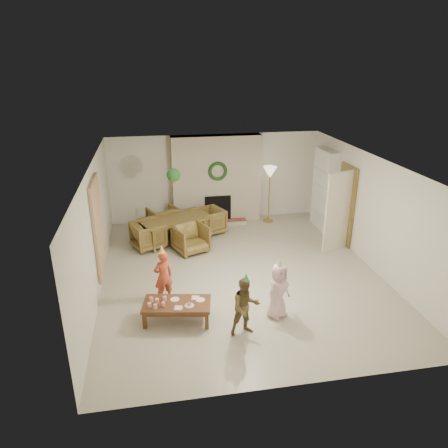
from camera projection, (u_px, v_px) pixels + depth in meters
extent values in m
plane|color=#B7B29E|center=(240.00, 273.00, 9.36)|extent=(7.00, 7.00, 0.00)
plane|color=white|center=(242.00, 163.00, 8.43)|extent=(7.00, 7.00, 0.00)
plane|color=silver|center=(215.00, 178.00, 12.09)|extent=(7.00, 0.00, 7.00)
plane|color=silver|center=(296.00, 314.00, 5.69)|extent=(7.00, 0.00, 7.00)
plane|color=silver|center=(95.00, 231.00, 8.40)|extent=(0.00, 7.00, 7.00)
plane|color=silver|center=(372.00, 213.00, 9.38)|extent=(0.00, 7.00, 7.00)
cube|color=#5C1F18|center=(216.00, 180.00, 11.91)|extent=(2.50, 0.40, 2.50)
cube|color=maroon|center=(219.00, 223.00, 12.03)|extent=(1.60, 0.30, 0.12)
cube|color=black|center=(218.00, 208.00, 12.04)|extent=(0.75, 0.12, 0.75)
torus|color=#163B16|center=(218.00, 171.00, 11.59)|extent=(0.54, 0.10, 0.54)
cylinder|color=gold|center=(268.00, 220.00, 12.33)|extent=(0.30, 0.30, 0.03)
cylinder|color=gold|center=(269.00, 196.00, 12.06)|extent=(0.03, 0.03, 1.47)
cone|color=beige|center=(270.00, 172.00, 11.80)|extent=(0.39, 0.39, 0.33)
cube|color=white|center=(324.00, 190.00, 11.51)|extent=(0.30, 1.00, 2.20)
cube|color=white|center=(322.00, 212.00, 11.75)|extent=(0.30, 0.92, 0.03)
cube|color=white|center=(323.00, 198.00, 11.60)|extent=(0.30, 0.92, 0.03)
cube|color=white|center=(324.00, 184.00, 11.46)|extent=(0.30, 0.92, 0.03)
cube|color=white|center=(325.00, 170.00, 11.31)|extent=(0.30, 0.92, 0.03)
cube|color=maroon|center=(324.00, 209.00, 11.56)|extent=(0.20, 0.40, 0.24)
cube|color=navy|center=(322.00, 193.00, 11.59)|extent=(0.20, 0.44, 0.24)
cube|color=gold|center=(325.00, 181.00, 11.31)|extent=(0.20, 0.36, 0.22)
cube|color=brown|center=(346.00, 205.00, 10.56)|extent=(0.05, 0.86, 2.04)
cube|color=beige|center=(338.00, 212.00, 10.16)|extent=(0.77, 0.32, 2.00)
cube|color=#C5B58B|center=(98.00, 227.00, 8.59)|extent=(0.06, 1.20, 2.00)
imported|color=brown|center=(176.00, 230.00, 10.91)|extent=(2.02, 1.60, 0.63)
imported|color=brown|center=(191.00, 239.00, 10.29)|extent=(0.97, 0.99, 0.69)
imported|color=brown|center=(163.00, 219.00, 11.51)|extent=(0.97, 0.99, 0.69)
imported|color=brown|center=(148.00, 235.00, 10.50)|extent=(0.99, 0.97, 0.69)
imported|color=brown|center=(209.00, 221.00, 11.39)|extent=(0.99, 0.97, 0.69)
cylinder|color=tan|center=(173.00, 165.00, 9.72)|extent=(0.01, 0.01, 0.70)
cylinder|color=#A35934|center=(174.00, 180.00, 9.85)|extent=(0.16, 0.16, 0.12)
sphere|color=#16441A|center=(174.00, 175.00, 9.80)|extent=(0.32, 0.32, 0.32)
cube|color=brown|center=(177.00, 304.00, 7.57)|extent=(1.30, 0.81, 0.06)
cube|color=brown|center=(177.00, 307.00, 7.59)|extent=(1.19, 0.70, 0.07)
cube|color=brown|center=(145.00, 321.00, 7.41)|extent=(0.08, 0.08, 0.32)
cube|color=brown|center=(207.00, 321.00, 7.40)|extent=(0.08, 0.08, 0.32)
cube|color=brown|center=(149.00, 305.00, 7.87)|extent=(0.08, 0.08, 0.32)
cube|color=brown|center=(208.00, 305.00, 7.86)|extent=(0.08, 0.08, 0.32)
cylinder|color=white|center=(149.00, 305.00, 7.41)|extent=(0.08, 0.08, 0.08)
cylinder|color=white|center=(151.00, 299.00, 7.58)|extent=(0.08, 0.08, 0.08)
cylinder|color=white|center=(155.00, 306.00, 7.37)|extent=(0.08, 0.08, 0.08)
cylinder|color=white|center=(157.00, 301.00, 7.54)|extent=(0.08, 0.08, 0.08)
cylinder|color=white|center=(163.00, 304.00, 7.44)|extent=(0.08, 0.08, 0.08)
cylinder|color=white|center=(165.00, 298.00, 7.61)|extent=(0.08, 0.08, 0.08)
cylinder|color=white|center=(175.00, 299.00, 7.66)|extent=(0.20, 0.20, 0.01)
cylinder|color=white|center=(189.00, 305.00, 7.47)|extent=(0.20, 0.20, 0.01)
cylinder|color=white|center=(200.00, 300.00, 7.64)|extent=(0.20, 0.20, 0.01)
sphere|color=tan|center=(189.00, 304.00, 7.45)|extent=(0.08, 0.08, 0.07)
cube|color=#F5B4C2|center=(178.00, 308.00, 7.40)|extent=(0.16, 0.16, 0.01)
cube|color=#F5B4C2|center=(196.00, 298.00, 7.71)|extent=(0.16, 0.16, 0.01)
imported|color=#B54326|center=(163.00, 276.00, 8.15)|extent=(0.45, 0.37, 1.05)
cone|color=#E7D84D|center=(162.00, 250.00, 7.93)|extent=(0.15, 0.15, 0.20)
imported|color=brown|center=(245.00, 307.00, 7.15)|extent=(0.56, 0.46, 1.06)
cone|color=#449F5A|center=(246.00, 277.00, 6.94)|extent=(0.15, 0.15, 0.17)
imported|color=#EBBCCA|center=(278.00, 291.00, 7.63)|extent=(0.62, 0.56, 1.06)
cone|color=silver|center=(280.00, 263.00, 7.42)|extent=(0.18, 0.18, 0.19)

